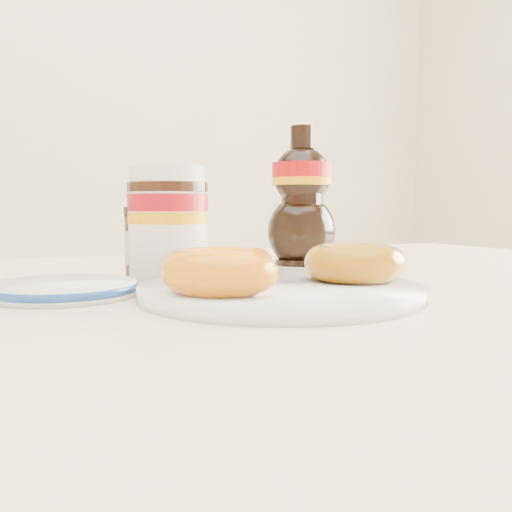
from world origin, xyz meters
name	(u,v)px	position (x,y,z in m)	size (l,w,h in m)	color
dining_table	(237,365)	(0.00, 0.10, 0.67)	(1.40, 0.90, 0.75)	#F8DFBD
plate	(280,290)	(0.01, 0.02, 0.76)	(0.26, 0.26, 0.01)	white
donut_bitten	(222,271)	(-0.06, 0.00, 0.78)	(0.10, 0.10, 0.04)	#CD6E0B
donut_whole	(355,262)	(0.09, 0.01, 0.78)	(0.10, 0.10, 0.03)	#A3690A
nutella_jar	(168,219)	(-0.04, 0.19, 0.82)	(0.09, 0.09, 0.13)	white
syrup_bottle	(302,196)	(0.18, 0.27, 0.85)	(0.10, 0.09, 0.20)	black
dark_jar	(147,244)	(-0.06, 0.21, 0.79)	(0.05, 0.05, 0.08)	black
blue_rim_saucer	(64,289)	(-0.17, 0.12, 0.76)	(0.14, 0.14, 0.01)	white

